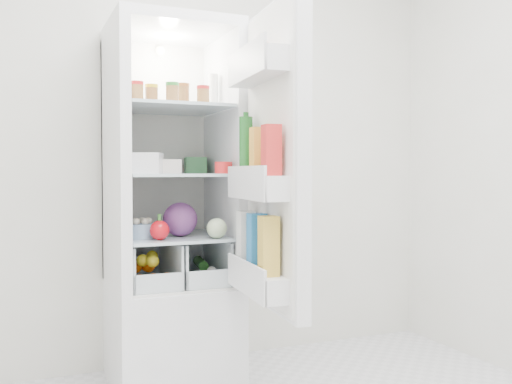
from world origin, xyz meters
name	(u,v)px	position (x,y,z in m)	size (l,w,h in m)	color
room_walls	(328,6)	(0.00, 0.00, 1.59)	(3.02, 3.02, 2.61)	beige
refrigerator	(169,250)	(-0.20, 1.25, 0.67)	(0.60, 0.60, 1.80)	white
shelf_low	(172,237)	(-0.20, 1.19, 0.74)	(0.49, 0.53, 0.01)	silver
shelf_mid	(172,175)	(-0.20, 1.19, 1.05)	(0.49, 0.53, 0.01)	silver
shelf_top	(172,109)	(-0.20, 1.19, 1.38)	(0.49, 0.53, 0.01)	silver
crisper_left	(148,264)	(-0.32, 1.19, 0.61)	(0.23, 0.46, 0.22)	silver
crisper_right	(196,261)	(-0.08, 1.19, 0.61)	(0.23, 0.46, 0.22)	silver
condiment_jars	(170,95)	(-0.24, 1.07, 1.43)	(0.38, 0.16, 0.08)	#B21919
squeeze_bottle	(213,92)	(0.01, 1.18, 1.47)	(0.05, 0.05, 0.17)	white
tub_white	(145,163)	(-0.37, 1.02, 1.10)	(0.15, 0.15, 0.09)	silver
tub_cream	(167,167)	(-0.25, 1.09, 1.09)	(0.11, 0.11, 0.07)	beige
tin_red	(224,168)	(-0.01, 0.97, 1.09)	(0.08, 0.08, 0.06)	red
tub_green	(195,165)	(-0.03, 1.35, 1.10)	(0.11, 0.15, 0.09)	#3D864B
red_cabbage	(180,219)	(-0.18, 1.13, 0.83)	(0.17, 0.17, 0.17)	#5C1F55
bell_pepper	(160,230)	(-0.30, 1.02, 0.79)	(0.09, 0.09, 0.09)	red
mushroom_bowl	(142,231)	(-0.36, 1.14, 0.78)	(0.15, 0.15, 0.07)	#89A9CD
salad_bag	(217,228)	(-0.04, 0.97, 0.80)	(0.10, 0.10, 0.10)	#B3C896
citrus_pile	(149,270)	(-0.33, 1.12, 0.59)	(0.20, 0.24, 0.16)	#FE5B0D
veg_pile	(197,270)	(-0.07, 1.18, 0.56)	(0.16, 0.30, 0.10)	#1A4517
fridge_door	(270,166)	(0.08, 0.61, 1.09)	(0.21, 0.60, 1.30)	white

